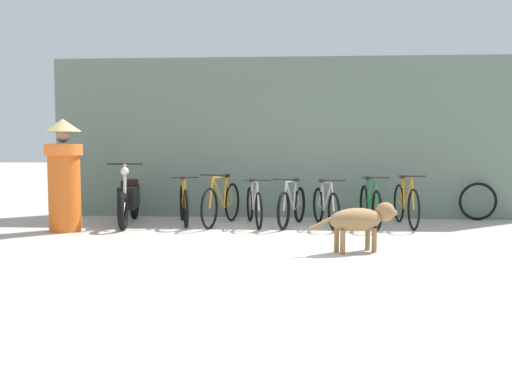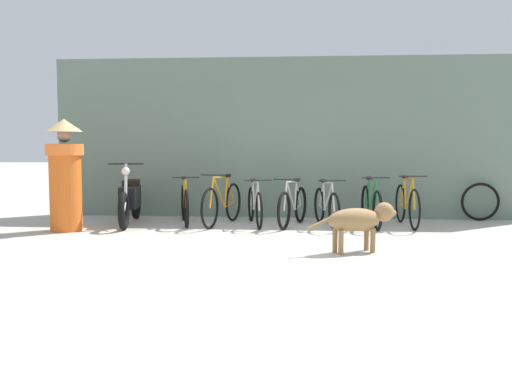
% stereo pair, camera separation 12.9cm
% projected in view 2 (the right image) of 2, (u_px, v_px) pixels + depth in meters
% --- Properties ---
extents(ground_plane, '(60.00, 60.00, 0.00)m').
position_uv_depth(ground_plane, '(288.00, 246.00, 8.21)').
color(ground_plane, '#B7B2A5').
extents(shop_wall_back, '(9.07, 0.20, 2.99)m').
position_uv_depth(shop_wall_back, '(294.00, 138.00, 11.23)').
color(shop_wall_back, slate).
rests_on(shop_wall_back, ground).
extents(bicycle_0, '(0.54, 1.57, 0.84)m').
position_uv_depth(bicycle_0, '(185.00, 204.00, 10.40)').
color(bicycle_0, black).
rests_on(bicycle_0, ground).
extents(bicycle_1, '(0.55, 1.70, 0.89)m').
position_uv_depth(bicycle_1, '(222.00, 204.00, 10.26)').
color(bicycle_1, black).
rests_on(bicycle_1, ground).
extents(bicycle_2, '(0.51, 1.61, 0.81)m').
position_uv_depth(bicycle_2, '(255.00, 206.00, 10.22)').
color(bicycle_2, black).
rests_on(bicycle_2, ground).
extents(bicycle_3, '(0.55, 1.55, 0.82)m').
position_uv_depth(bicycle_3, '(293.00, 206.00, 10.12)').
color(bicycle_3, black).
rests_on(bicycle_3, ground).
extents(bicycle_4, '(0.51, 1.54, 0.81)m').
position_uv_depth(bicycle_4, '(326.00, 207.00, 10.07)').
color(bicycle_4, black).
rests_on(bicycle_4, ground).
extents(bicycle_5, '(0.46, 1.67, 0.86)m').
position_uv_depth(bicycle_5, '(371.00, 206.00, 10.10)').
color(bicycle_5, black).
rests_on(bicycle_5, ground).
extents(bicycle_6, '(0.46, 1.65, 0.88)m').
position_uv_depth(bicycle_6, '(407.00, 205.00, 10.10)').
color(bicycle_6, black).
rests_on(bicycle_6, ground).
extents(motorcycle, '(0.58, 2.01, 1.07)m').
position_uv_depth(motorcycle, '(130.00, 200.00, 10.35)').
color(motorcycle, black).
rests_on(motorcycle, ground).
extents(stray_dog, '(1.20, 0.65, 0.64)m').
position_uv_depth(stray_dog, '(360.00, 220.00, 7.75)').
color(stray_dog, '#997247').
rests_on(stray_dog, ground).
extents(person_in_robes, '(0.83, 0.83, 1.79)m').
position_uv_depth(person_in_robes, '(65.00, 173.00, 9.55)').
color(person_in_robes, orange).
rests_on(person_in_robes, ground).
extents(spare_tire_left, '(0.69, 0.06, 0.69)m').
position_uv_depth(spare_tire_left, '(480.00, 202.00, 10.78)').
color(spare_tire_left, black).
rests_on(spare_tire_left, ground).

